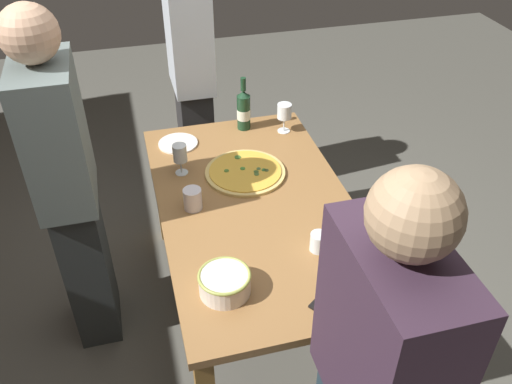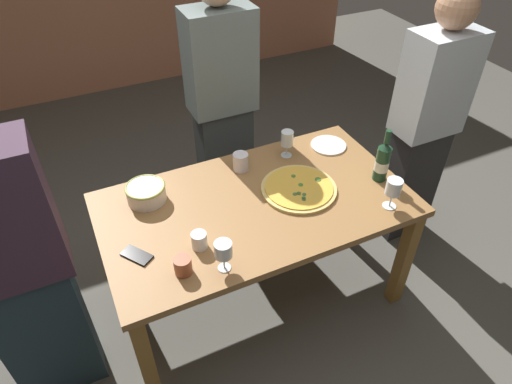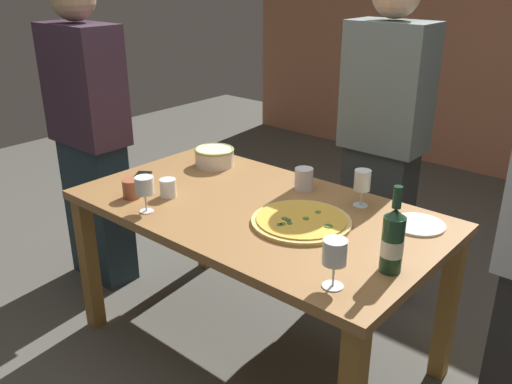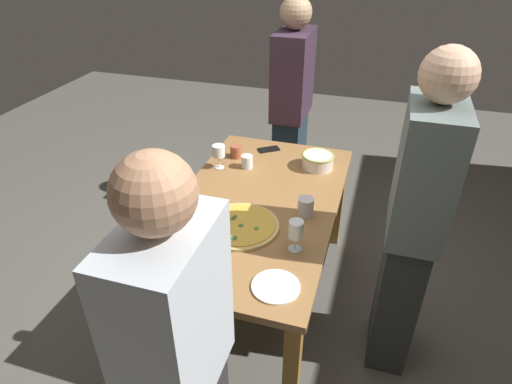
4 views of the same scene
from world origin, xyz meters
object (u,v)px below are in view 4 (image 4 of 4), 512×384
Objects in this scene: pizza at (240,225)px; side_plate at (276,287)px; cup_amber at (247,162)px; cup_ceramic at (306,207)px; wine_glass_near_pizza at (219,152)px; cup_spare at (236,151)px; wine_glass_far_left at (296,231)px; person_guest_left at (291,112)px; person_host at (180,373)px; cell_phone at (269,149)px; wine_bottle at (183,261)px; dining_table at (256,216)px; serving_bowl at (318,160)px; wine_glass_by_bottle at (150,238)px; person_guest_right at (413,226)px.

side_plate is (0.37, 0.29, -0.01)m from pizza.
cup_amber is 0.62m from cup_ceramic.
wine_glass_near_pizza reaches higher than cup_spare.
wine_glass_far_left is 0.10× the size of person_guest_left.
person_guest_left is (-2.32, -0.17, 0.01)m from person_host.
cup_spare reaches higher than cell_phone.
pizza is at bearing 167.08° from wine_bottle.
wine_glass_near_pizza is 0.73m from cup_ceramic.
cup_ceramic is (0.04, 0.29, 0.14)m from dining_table.
dining_table is 0.43m from cup_amber.
wine_bottle reaches higher than pizza.
person_host is (1.18, 0.10, 0.18)m from dining_table.
dining_table is at bearing 47.22° from wine_glass_near_pizza.
side_plate is at bearing -18.16° from cell_phone.
wine_glass_near_pizza is at bearing -146.37° from side_plate.
cell_phone is 0.09× the size of person_host.
side_plate is (0.58, -0.01, -0.05)m from cup_ceramic.
cup_spare is at bearing -88.16° from serving_bowl.
cell_phone is (-0.90, -0.10, -0.01)m from pizza.
serving_bowl is 1.32× the size of wine_glass_near_pizza.
person_host reaches higher than wine_glass_by_bottle.
person_host reaches higher than side_plate.
wine_glass_near_pizza is at bearing 11.61° from person_host.
dining_table is 0.97× the size of person_host.
person_guest_left is (-1.38, -0.06, 0.09)m from pizza.
cup_spare is 0.69m from person_guest_left.
wine_glass_by_bottle is at bearing -28.07° from dining_table.
wine_glass_by_bottle reaches higher than side_plate.
person_guest_left is 1.56m from person_guest_right.
person_host reaches higher than dining_table.
person_host is at bearing -9.41° from cup_ceramic.
person_host reaches higher than cup_spare.
serving_bowl is 2.48× the size of cup_amber.
cup_amber is at bearing -154.88° from dining_table.
pizza is at bearing -19.50° from serving_bowl.
person_guest_right is at bearing 130.42° from side_plate.
cup_ceramic is at bearing -178.07° from wine_glass_far_left.
serving_bowl is at bearing 152.40° from wine_glass_by_bottle.
cell_phone is (-1.26, 0.22, -0.12)m from wine_glass_by_bottle.
cell_phone is (-0.65, -0.11, 0.10)m from dining_table.
wine_bottle is at bearing 12.83° from wine_glass_near_pizza.
cup_ceramic reaches higher than pizza.
serving_bowl reaches higher than cell_phone.
cup_spare is (-1.09, 0.03, -0.08)m from wine_glass_by_bottle.
cell_phone is (-1.27, -0.39, 0.00)m from side_plate.
wine_bottle is at bearing 18.90° from person_host.
cup_ceramic reaches higher than side_plate.
person_guest_right is (1.29, 0.89, 0.02)m from person_guest_left.
wine_bottle reaches higher than wine_glass_near_pizza.
person_guest_left reaches higher than side_plate.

